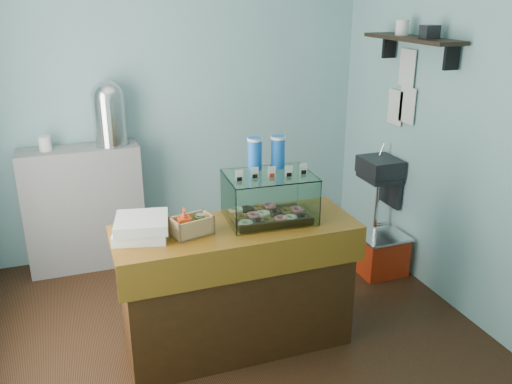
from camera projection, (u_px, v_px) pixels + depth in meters
name	position (u px, v px, depth m)	size (l,w,h in m)	color
ground	(227.00, 323.00, 4.06)	(3.50, 3.50, 0.00)	black
room_shell	(226.00, 96.00, 3.49)	(3.54, 3.04, 2.82)	#86C1C3
counter	(237.00, 286.00, 3.68)	(1.60, 0.60, 0.90)	#3C1D0B
back_shelf	(85.00, 208.00, 4.75)	(1.00, 0.32, 1.10)	gray
display_case	(268.00, 194.00, 3.62)	(0.60, 0.45, 0.53)	#321D0F
condiment_crate	(191.00, 225.00, 3.38)	(0.28, 0.21, 0.19)	tan
pastry_boxes	(141.00, 227.00, 3.36)	(0.39, 0.39, 0.13)	white
coffee_urn	(109.00, 112.00, 4.56)	(0.30, 0.30, 0.55)	silver
red_cooler	(382.00, 254.00, 4.73)	(0.41, 0.32, 0.36)	red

